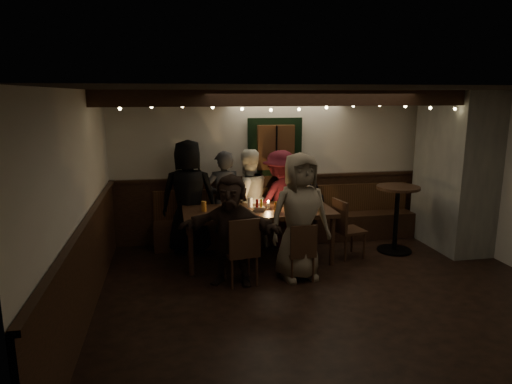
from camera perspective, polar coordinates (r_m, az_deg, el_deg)
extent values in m
cube|color=black|center=(6.14, 9.37, -12.55)|extent=(6.00, 5.00, 0.01)
cube|color=black|center=(5.59, 10.31, 12.58)|extent=(6.00, 5.00, 0.01)
cube|color=silver|center=(8.08, 3.63, 3.25)|extent=(6.00, 0.01, 2.60)
cube|color=silver|center=(5.47, -21.20, -1.84)|extent=(0.01, 5.00, 2.60)
cube|color=black|center=(8.20, 3.62, -1.97)|extent=(6.00, 0.05, 1.10)
cube|color=black|center=(5.68, -20.32, -9.19)|extent=(0.05, 5.00, 1.10)
cube|color=slate|center=(8.26, 23.58, 2.46)|extent=(0.70, 1.40, 2.60)
cube|color=black|center=(8.05, 4.02, -4.64)|extent=(4.60, 0.45, 0.45)
cube|color=#412710|center=(8.10, 3.74, -1.05)|extent=(4.60, 0.06, 0.50)
cube|color=black|center=(7.92, 2.38, 5.64)|extent=(0.95, 0.04, 1.00)
cube|color=#412710|center=(7.86, 2.47, 5.59)|extent=(0.64, 0.12, 0.76)
cube|color=black|center=(6.53, 7.09, 11.58)|extent=(6.00, 0.16, 0.22)
sphere|color=#FFE599|center=(6.24, -16.65, 9.96)|extent=(0.04, 0.04, 0.04)
sphere|color=#FFE599|center=(6.21, -12.93, 10.36)|extent=(0.04, 0.04, 0.04)
sphere|color=#FFE599|center=(6.21, -9.18, 10.56)|extent=(0.04, 0.04, 0.04)
sphere|color=#FFE599|center=(6.24, -5.44, 10.52)|extent=(0.04, 0.04, 0.04)
sphere|color=#FFE599|center=(6.29, -1.75, 10.34)|extent=(0.04, 0.04, 0.04)
sphere|color=#FFE599|center=(6.36, 1.87, 10.21)|extent=(0.04, 0.04, 0.04)
sphere|color=#FFE599|center=(6.46, 5.40, 10.25)|extent=(0.04, 0.04, 0.04)
sphere|color=#FFE599|center=(6.58, 8.81, 10.40)|extent=(0.04, 0.04, 0.04)
sphere|color=#FFE599|center=(6.72, 12.08, 10.51)|extent=(0.04, 0.04, 0.04)
sphere|color=#FFE599|center=(6.89, 15.21, 10.44)|extent=(0.04, 0.04, 0.04)
sphere|color=#FFE599|center=(7.07, 18.17, 10.16)|extent=(0.04, 0.04, 0.04)
sphere|color=#FFE599|center=(7.27, 20.96, 9.79)|extent=(0.04, 0.04, 0.04)
sphere|color=#FFE599|center=(7.49, 23.60, 9.51)|extent=(0.04, 0.04, 0.04)
sphere|color=#FFE599|center=(7.72, 26.10, 9.39)|extent=(0.04, 0.04, 0.04)
cube|color=black|center=(6.98, 0.31, -2.48)|extent=(2.28, 0.98, 0.07)
cylinder|color=black|center=(6.59, -8.13, -7.19)|extent=(0.08, 0.08, 0.75)
cylinder|color=black|center=(7.36, -8.43, -5.14)|extent=(0.08, 0.08, 0.75)
cylinder|color=black|center=(6.99, 9.51, -6.10)|extent=(0.08, 0.08, 0.75)
cylinder|color=black|center=(7.72, 7.46, -4.29)|extent=(0.08, 0.08, 0.75)
cylinder|color=#BF7226|center=(6.90, -6.53, -1.79)|extent=(0.08, 0.08, 0.15)
cylinder|color=#BF7226|center=(6.71, -2.48, -2.12)|extent=(0.08, 0.08, 0.15)
cylinder|color=silver|center=(7.11, -0.74, -1.31)|extent=(0.08, 0.08, 0.15)
cylinder|color=#BF7226|center=(6.84, 2.59, -1.85)|extent=(0.08, 0.08, 0.15)
cylinder|color=silver|center=(7.27, 3.96, -1.02)|extent=(0.08, 0.08, 0.15)
cylinder|color=#BF7226|center=(7.00, 8.01, -1.63)|extent=(0.08, 0.08, 0.15)
cylinder|color=white|center=(6.57, -4.14, -3.07)|extent=(0.28, 0.28, 0.02)
cube|color=#B2B2B7|center=(6.91, 0.39, -2.11)|extent=(0.17, 0.11, 0.05)
cylinder|color=#990C0C|center=(6.89, 0.13, -1.64)|extent=(0.04, 0.04, 0.17)
cylinder|color=gold|center=(6.90, 0.66, -1.62)|extent=(0.04, 0.04, 0.17)
cylinder|color=silver|center=(7.04, 1.53, -1.71)|extent=(0.05, 0.05, 0.09)
sphere|color=#FFB24C|center=(7.03, 1.54, -1.19)|extent=(0.03, 0.03, 0.03)
cube|color=black|center=(6.24, -1.97, -7.55)|extent=(0.49, 0.49, 0.04)
cube|color=black|center=(5.98, -1.41, -5.74)|extent=(0.43, 0.11, 0.49)
cylinder|color=black|center=(6.53, -0.96, -8.80)|extent=(0.04, 0.04, 0.42)
cylinder|color=black|center=(6.22, 0.10, -9.88)|extent=(0.04, 0.04, 0.42)
cylinder|color=black|center=(6.43, -3.93, -9.15)|extent=(0.04, 0.04, 0.42)
cylinder|color=black|center=(6.12, -3.02, -10.28)|extent=(0.04, 0.04, 0.42)
cube|color=black|center=(6.42, 5.46, -7.60)|extent=(0.38, 0.38, 0.04)
cube|color=black|center=(6.19, 5.99, -6.10)|extent=(0.37, 0.05, 0.43)
cylinder|color=black|center=(6.67, 6.27, -8.68)|extent=(0.03, 0.03, 0.36)
cylinder|color=black|center=(6.40, 7.15, -9.60)|extent=(0.03, 0.03, 0.36)
cylinder|color=black|center=(6.58, 3.76, -8.92)|extent=(0.03, 0.03, 0.36)
cylinder|color=black|center=(6.31, 4.53, -9.87)|extent=(0.03, 0.03, 0.36)
cube|color=black|center=(7.39, 11.59, -4.72)|extent=(0.50, 0.50, 0.04)
cube|color=black|center=(7.21, 10.40, -2.91)|extent=(0.12, 0.42, 0.48)
cylinder|color=black|center=(7.41, 13.36, -6.58)|extent=(0.04, 0.04, 0.41)
cylinder|color=black|center=(7.23, 11.11, -6.96)|extent=(0.04, 0.04, 0.41)
cylinder|color=black|center=(7.68, 11.90, -5.85)|extent=(0.04, 0.04, 0.41)
cylinder|color=black|center=(7.50, 9.70, -6.19)|extent=(0.04, 0.04, 0.41)
cylinder|color=black|center=(7.95, 16.88, -6.96)|extent=(0.56, 0.56, 0.03)
cylinder|color=black|center=(7.80, 17.11, -3.33)|extent=(0.08, 0.08, 1.07)
cylinder|color=black|center=(7.68, 17.36, 0.53)|extent=(0.69, 0.69, 0.04)
imported|color=black|center=(7.44, -8.39, -0.59)|extent=(0.98, 0.71, 1.84)
imported|color=#2D2E31|center=(7.55, -4.05, -1.05)|extent=(0.63, 0.43, 1.65)
imported|color=silver|center=(7.60, -1.08, -0.88)|extent=(0.95, 0.82, 1.66)
imported|color=#440F18|center=(7.70, 3.06, -0.85)|extent=(1.21, 0.98, 1.64)
imported|color=black|center=(7.87, 5.29, -0.98)|extent=(0.94, 0.50, 1.53)
imported|color=black|center=(6.15, -3.10, -4.75)|extent=(1.48, 0.89, 1.52)
imported|color=#7B6C56|center=(6.32, 5.48, -3.10)|extent=(0.93, 0.67, 1.78)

